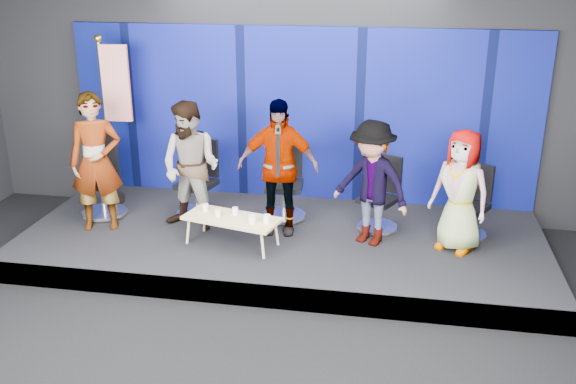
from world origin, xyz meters
name	(u,v)px	position (x,y,z in m)	size (l,w,h in m)	color
ground	(237,357)	(0.00, 0.00, 0.00)	(10.00, 10.00, 0.00)	black
room_walls	(230,126)	(0.00, 0.00, 2.43)	(10.02, 8.02, 3.51)	black
riser	(283,243)	(0.00, 2.50, 0.15)	(7.00, 3.00, 0.30)	black
backdrop	(300,115)	(0.00, 3.95, 1.60)	(7.00, 0.08, 2.60)	#070F58
chair_a	(103,189)	(-2.69, 2.73, 0.68)	(0.84, 0.84, 1.17)	silver
panelist_a	(96,162)	(-2.50, 2.25, 1.24)	(0.69, 0.45, 1.89)	black
chair_b	(199,190)	(-1.32, 2.97, 0.66)	(0.74, 0.74, 1.09)	silver
panelist_b	(191,167)	(-1.25, 2.47, 1.18)	(0.86, 0.67, 1.77)	black
chair_c	(285,192)	(-0.08, 3.08, 0.67)	(0.68, 0.68, 1.13)	silver
panelist_c	(278,167)	(-0.07, 2.57, 1.22)	(1.07, 0.45, 1.83)	black
chair_d	(380,206)	(1.28, 2.90, 0.63)	(0.77, 0.77, 1.01)	silver
panelist_d	(371,183)	(1.17, 2.41, 1.12)	(1.06, 0.61, 1.64)	black
chair_e	(470,213)	(2.48, 2.86, 0.62)	(0.76, 0.76, 0.97)	silver
panelist_e	(461,191)	(2.28, 2.40, 1.09)	(0.77, 0.50, 1.58)	black
coffee_table	(232,219)	(-0.58, 2.02, 0.65)	(1.32, 0.80, 0.38)	tan
mug_a	(205,207)	(-0.97, 2.17, 0.73)	(0.08, 0.08, 0.10)	white
mug_b	(218,213)	(-0.76, 2.03, 0.72)	(0.08, 0.08, 0.09)	white
mug_c	(235,211)	(-0.56, 2.13, 0.73)	(0.08, 0.08, 0.09)	white
mug_d	(252,219)	(-0.27, 1.88, 0.73)	(0.09, 0.09, 0.11)	white
mug_e	(267,219)	(-0.09, 1.92, 0.73)	(0.09, 0.09, 0.11)	white
flag_stand	(114,117)	(-2.63, 3.19, 1.63)	(0.58, 0.33, 2.51)	black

